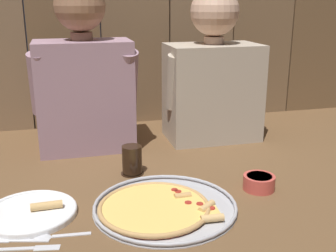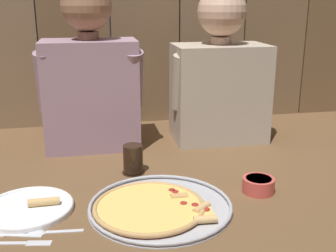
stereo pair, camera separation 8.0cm
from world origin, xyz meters
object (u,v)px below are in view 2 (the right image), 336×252
at_px(diner_right, 220,71).
at_px(drinking_glass, 133,159).
at_px(dipping_bowl, 258,184).
at_px(diner_left, 90,72).
at_px(dinner_plate, 28,208).
at_px(pizza_tray, 157,206).

bearing_deg(diner_right, drinking_glass, -142.49).
bearing_deg(dipping_bowl, drinking_glass, 149.00).
bearing_deg(dipping_bowl, diner_left, 133.34).
bearing_deg(dinner_plate, diner_right, 35.84).
distance_m(pizza_tray, dinner_plate, 0.36).
xyz_separation_m(pizza_tray, drinking_glass, (-0.04, 0.27, 0.04)).
bearing_deg(diner_right, pizza_tray, -121.88).
distance_m(pizza_tray, drinking_glass, 0.27).
bearing_deg(diner_left, pizza_tray, -74.05).
relative_size(pizza_tray, diner_right, 0.65).
distance_m(dinner_plate, diner_right, 0.91).
height_order(dinner_plate, drinking_glass, drinking_glass).
relative_size(dinner_plate, diner_right, 0.40).
xyz_separation_m(dipping_bowl, diner_left, (-0.48, 0.51, 0.27)).
relative_size(drinking_glass, diner_left, 0.15).
distance_m(pizza_tray, diner_right, 0.72).
bearing_deg(dinner_plate, dipping_bowl, -0.44).
bearing_deg(dinner_plate, drinking_glass, 33.68).
bearing_deg(dinner_plate, diner_left, 69.59).
bearing_deg(drinking_glass, diner_right, 37.51).
relative_size(drinking_glass, dipping_bowl, 1.01).
xyz_separation_m(dinner_plate, diner_left, (0.19, 0.51, 0.29)).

